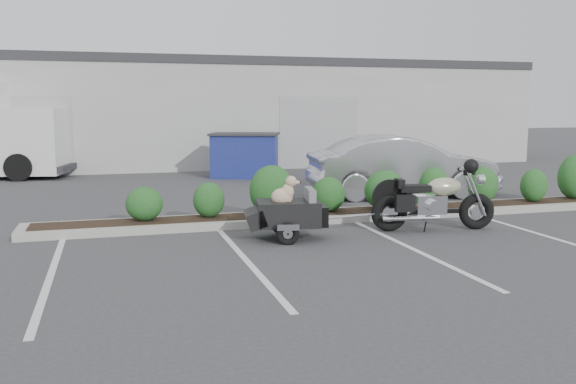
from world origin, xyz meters
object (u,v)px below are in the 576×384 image
object	(u,v)px
motorcycle	(434,201)
sedan	(402,166)
pet_trailer	(287,212)
dumpster	(245,155)

from	to	relation	value
motorcycle	sedan	distance (m)	4.26
pet_trailer	dumpster	bearing A→B (deg)	91.80
motorcycle	dumpster	size ratio (longest dim) A/B	0.92
pet_trailer	sedan	world-z (taller)	sedan
motorcycle	sedan	xyz separation A→B (m)	(1.38, 4.02, 0.23)
sedan	dumpster	bearing A→B (deg)	35.65
sedan	motorcycle	bearing A→B (deg)	167.87
motorcycle	pet_trailer	world-z (taller)	motorcycle
pet_trailer	sedan	distance (m)	5.78
sedan	dumpster	size ratio (longest dim) A/B	1.85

